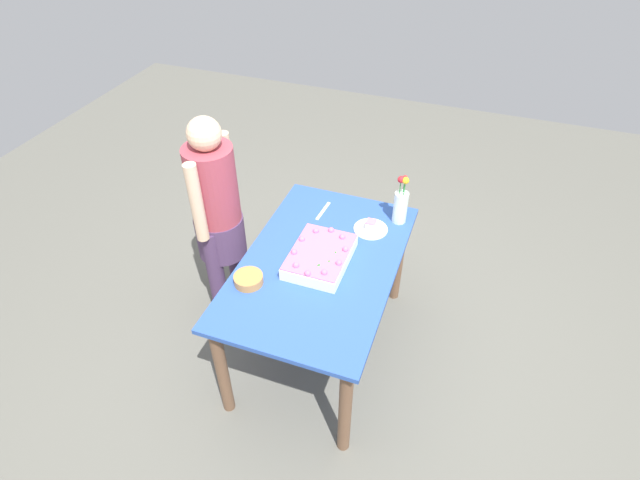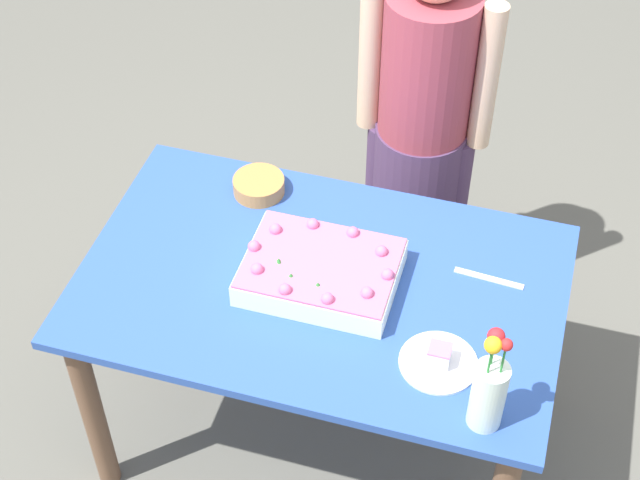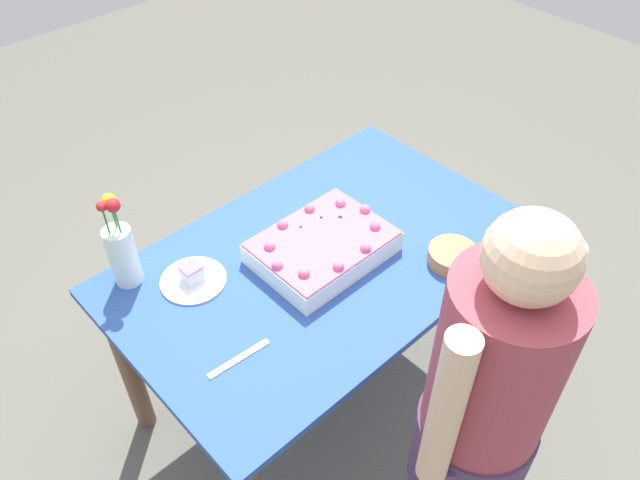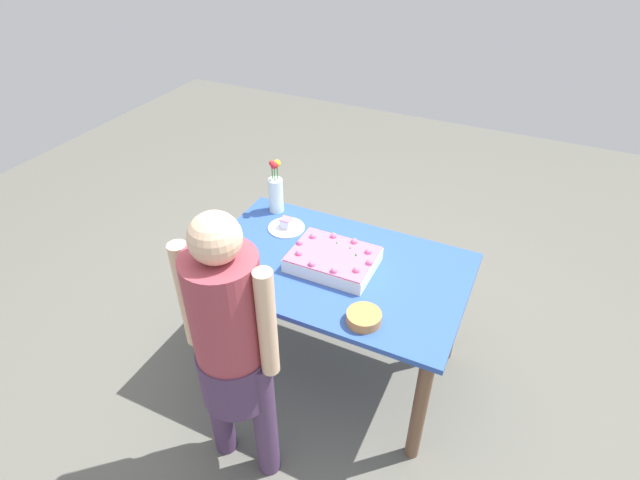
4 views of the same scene
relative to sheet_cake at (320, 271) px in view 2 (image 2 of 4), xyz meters
The scene contains 8 objects.
ground_plane 0.81m from the sheet_cake, ahead, with size 8.00×8.00×0.00m, color #5D5C54.
dining_table 0.17m from the sheet_cake, ahead, with size 1.39×0.87×0.77m.
sheet_cake is the anchor object (origin of this frame).
serving_plate_with_slice 0.44m from the sheet_cake, 27.03° to the right, with size 0.21×0.21×0.07m.
cake_knife 0.49m from the sheet_cake, 17.23° to the left, with size 0.20×0.02×0.00m, color silver.
flower_vase 0.64m from the sheet_cake, 32.77° to the right, with size 0.09×0.09×0.34m.
fruit_bowl 0.43m from the sheet_cake, 133.02° to the left, with size 0.16×0.16×0.05m, color #BC7D40.
person_standing 0.75m from the sheet_cake, 79.13° to the left, with size 0.45×0.31×1.49m.
Camera 2 is at (0.53, -1.82, 2.86)m, focal length 55.00 mm.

